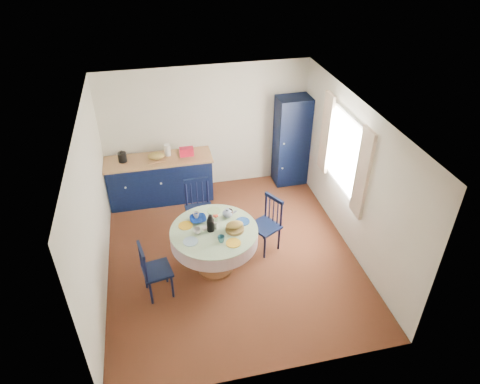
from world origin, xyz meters
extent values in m
plane|color=black|center=(0.00, 0.00, 0.00)|extent=(4.50, 4.50, 0.00)
plane|color=white|center=(0.00, 0.00, 2.50)|extent=(4.50, 4.50, 0.00)
cube|color=silver|center=(0.00, 2.25, 1.25)|extent=(4.00, 0.02, 2.50)
cube|color=silver|center=(-2.00, 0.00, 1.25)|extent=(0.02, 4.50, 2.50)
cube|color=silver|center=(2.00, 0.00, 1.25)|extent=(0.02, 4.50, 2.50)
plane|color=white|center=(2.00, 0.30, 1.50)|extent=(0.00, 1.20, 1.20)
cube|color=#EDE4C8|center=(1.92, -0.40, 1.55)|extent=(0.05, 0.34, 1.45)
cube|color=#EDE4C8|center=(1.92, 1.00, 1.55)|extent=(0.05, 0.34, 1.45)
cube|color=black|center=(-1.00, 1.90, 0.43)|extent=(1.96, 0.59, 0.86)
cube|color=tan|center=(-1.00, 1.90, 0.88)|extent=(2.02, 0.63, 0.04)
cube|color=#B11129|center=(-0.45, 1.91, 0.98)|extent=(0.26, 0.14, 0.16)
cube|color=tan|center=(-1.03, 1.85, 0.91)|extent=(0.34, 0.24, 0.02)
ellipsoid|color=#AD8D43|center=(-1.03, 1.85, 0.99)|extent=(0.31, 0.20, 0.13)
cylinder|color=silver|center=(-0.80, 2.00, 1.01)|extent=(0.12, 0.12, 0.22)
cube|color=black|center=(1.66, 2.00, 0.92)|extent=(0.66, 0.48, 1.85)
cylinder|color=white|center=(1.42, 1.76, 1.01)|extent=(0.04, 0.02, 0.04)
cylinder|color=white|center=(1.42, 1.76, 0.46)|extent=(0.04, 0.02, 0.04)
cylinder|color=#573119|center=(-0.31, -0.30, 0.03)|extent=(0.55, 0.55, 0.05)
cylinder|color=#573119|center=(-0.31, -0.30, 0.40)|extent=(0.12, 0.12, 0.73)
cylinder|color=#573119|center=(-0.31, -0.30, 0.78)|extent=(1.27, 1.27, 0.03)
cylinder|color=silver|center=(-0.31, -0.30, 0.68)|extent=(1.33, 1.33, 0.22)
cylinder|color=white|center=(-0.31, -0.30, 0.80)|extent=(1.33, 1.33, 0.01)
cylinder|color=#91B8CE|center=(-0.69, -0.49, 0.81)|extent=(0.22, 0.22, 0.01)
cylinder|color=gold|center=(-0.09, -0.66, 0.81)|extent=(0.22, 0.22, 0.01)
cylinder|color=navy|center=(0.15, -0.20, 0.81)|extent=(0.22, 0.22, 0.01)
cylinder|color=#98BD7B|center=(-0.24, 0.18, 0.81)|extent=(0.22, 0.22, 0.01)
cylinder|color=gold|center=(-0.72, -0.11, 0.81)|extent=(0.22, 0.22, 0.01)
cylinder|color=olive|center=(-0.01, -0.38, 0.83)|extent=(0.28, 0.28, 0.05)
ellipsoid|color=#AD8D43|center=(-0.01, -0.38, 0.91)|extent=(0.26, 0.16, 0.11)
cube|color=silver|center=(-0.43, -0.25, 0.82)|extent=(0.10, 0.07, 0.04)
cylinder|color=black|center=(-1.03, -0.73, 0.21)|extent=(0.04, 0.04, 0.43)
cylinder|color=black|center=(-1.09, -0.40, 0.21)|extent=(0.04, 0.04, 0.43)
cylinder|color=black|center=(-1.34, -0.79, 0.21)|extent=(0.04, 0.04, 0.43)
cylinder|color=black|center=(-1.40, -0.46, 0.21)|extent=(0.04, 0.04, 0.43)
cube|color=black|center=(-1.21, -0.60, 0.45)|extent=(0.47, 0.49, 0.04)
cylinder|color=black|center=(-1.36, -0.80, 0.69)|extent=(0.04, 0.04, 0.48)
cylinder|color=black|center=(-1.42, -0.47, 0.69)|extent=(0.04, 0.04, 0.48)
cube|color=black|center=(-1.39, -0.63, 0.90)|extent=(0.11, 0.38, 0.06)
cylinder|color=black|center=(-1.37, -0.72, 0.67)|extent=(0.02, 0.02, 0.40)
cylinder|color=black|center=(-1.39, -0.63, 0.67)|extent=(0.02, 0.02, 0.40)
cylinder|color=black|center=(-1.41, -0.54, 0.67)|extent=(0.02, 0.02, 0.40)
cylinder|color=black|center=(-0.59, 0.47, 0.24)|extent=(0.04, 0.04, 0.47)
cylinder|color=black|center=(-0.22, 0.48, 0.24)|extent=(0.04, 0.04, 0.47)
cylinder|color=black|center=(-0.60, 0.82, 0.24)|extent=(0.04, 0.04, 0.47)
cylinder|color=black|center=(-0.23, 0.83, 0.24)|extent=(0.04, 0.04, 0.47)
cube|color=black|center=(-0.41, 0.65, 0.49)|extent=(0.48, 0.46, 0.04)
cylinder|color=black|center=(-0.60, 0.84, 0.76)|extent=(0.04, 0.04, 0.53)
cylinder|color=black|center=(-0.23, 0.86, 0.76)|extent=(0.04, 0.04, 0.53)
cube|color=black|center=(-0.42, 0.85, 1.00)|extent=(0.42, 0.06, 0.07)
cylinder|color=black|center=(-0.52, 0.84, 0.73)|extent=(0.02, 0.02, 0.44)
cylinder|color=black|center=(-0.42, 0.85, 0.73)|extent=(0.02, 0.02, 0.44)
cylinder|color=black|center=(-0.32, 0.85, 0.73)|extent=(0.02, 0.02, 0.44)
cylinder|color=black|center=(0.35, 0.10, 0.22)|extent=(0.04, 0.04, 0.45)
cylinder|color=black|center=(0.52, -0.21, 0.22)|extent=(0.04, 0.04, 0.45)
cylinder|color=black|center=(0.64, 0.26, 0.22)|extent=(0.04, 0.04, 0.45)
cylinder|color=black|center=(0.81, -0.04, 0.22)|extent=(0.04, 0.04, 0.45)
cube|color=black|center=(0.58, 0.03, 0.47)|extent=(0.57, 0.58, 0.04)
cylinder|color=black|center=(0.66, 0.27, 0.71)|extent=(0.04, 0.04, 0.50)
cylinder|color=black|center=(0.83, -0.03, 0.71)|extent=(0.04, 0.04, 0.50)
cube|color=black|center=(0.75, 0.12, 0.94)|extent=(0.23, 0.36, 0.06)
cylinder|color=black|center=(0.70, 0.20, 0.69)|extent=(0.02, 0.02, 0.41)
cylinder|color=black|center=(0.75, 0.12, 0.69)|extent=(0.02, 0.02, 0.41)
cylinder|color=black|center=(0.79, 0.04, 0.69)|extent=(0.02, 0.02, 0.41)
imported|color=silver|center=(-0.57, -0.32, 0.85)|extent=(0.11, 0.11, 0.09)
imported|color=#2D636F|center=(-0.25, -0.59, 0.86)|extent=(0.11, 0.11, 0.10)
imported|color=black|center=(-0.03, -0.01, 0.86)|extent=(0.14, 0.14, 0.11)
imported|color=silver|center=(-0.53, 0.07, 0.85)|extent=(0.10, 0.10, 0.09)
imported|color=navy|center=(-0.51, -0.03, 0.84)|extent=(0.26, 0.26, 0.06)
camera|label=1|loc=(-1.02, -5.26, 4.86)|focal=32.00mm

